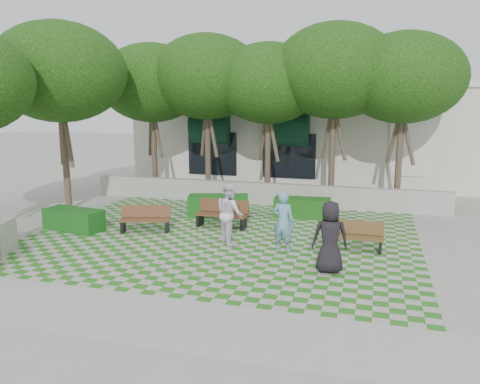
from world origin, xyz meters
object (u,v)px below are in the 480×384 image
(hedge_midleft, at_px, (218,206))
(person_blue, at_px, (283,221))
(person_dark, at_px, (330,237))
(bench_mid, at_px, (222,214))
(bench_west, at_px, (145,219))
(hedge_west, at_px, (74,220))
(person_white, at_px, (230,213))
(hedge_midright, at_px, (302,208))
(bench_east, at_px, (355,236))

(hedge_midleft, relative_size, person_blue, 1.28)
(hedge_midleft, distance_m, person_dark, 6.69)
(hedge_midleft, bearing_deg, bench_mid, -66.55)
(bench_west, relative_size, hedge_west, 0.84)
(bench_mid, height_order, person_dark, person_dark)
(hedge_west, distance_m, person_white, 5.48)
(person_dark, bearing_deg, hedge_midright, -87.21)
(hedge_midleft, relative_size, person_dark, 1.22)
(bench_mid, distance_m, hedge_midleft, 1.64)
(bench_west, distance_m, hedge_west, 2.42)
(hedge_midright, bearing_deg, person_blue, -88.94)
(hedge_midright, distance_m, person_blue, 4.15)
(hedge_midright, height_order, person_blue, person_blue)
(bench_west, bearing_deg, bench_mid, 11.27)
(hedge_midleft, bearing_deg, bench_east, -28.70)
(bench_west, xyz_separation_m, person_blue, (4.75, -0.75, 0.46))
(bench_mid, distance_m, bench_west, 2.57)
(bench_west, relative_size, person_dark, 0.94)
(hedge_midright, distance_m, hedge_midleft, 3.13)
(hedge_midleft, distance_m, hedge_west, 5.13)
(hedge_west, bearing_deg, bench_east, 2.71)
(bench_mid, xyz_separation_m, hedge_midright, (2.41, 2.14, -0.09))
(bench_east, bearing_deg, hedge_midleft, 152.02)
(bench_west, bearing_deg, person_white, -26.25)
(hedge_midright, xyz_separation_m, person_dark, (1.52, -5.48, 0.55))
(bench_mid, distance_m, person_dark, 5.18)
(bench_west, height_order, hedge_midright, bench_west)
(hedge_midleft, xyz_separation_m, person_blue, (3.14, -3.48, 0.48))
(bench_west, xyz_separation_m, hedge_midleft, (1.61, 2.73, -0.02))
(bench_east, xyz_separation_m, hedge_midleft, (-5.13, 2.81, -0.01))
(hedge_midright, bearing_deg, bench_east, -59.10)
(hedge_midleft, height_order, person_dark, person_dark)
(bench_mid, relative_size, person_blue, 1.03)
(hedge_midright, xyz_separation_m, hedge_midleft, (-3.07, -0.64, 0.03))
(hedge_west, xyz_separation_m, person_white, (5.44, 0.02, 0.58))
(hedge_midright, height_order, person_white, person_white)
(hedge_midright, bearing_deg, hedge_west, -151.19)
(bench_east, bearing_deg, person_white, -172.88)
(person_white, bearing_deg, person_dark, -158.92)
(bench_mid, distance_m, person_white, 1.96)
(bench_mid, height_order, bench_west, bench_mid)
(person_dark, relative_size, person_white, 0.97)
(hedge_west, bearing_deg, bench_west, 12.12)
(hedge_west, bearing_deg, hedge_midleft, 39.15)
(bench_west, bearing_deg, hedge_midright, 18.52)
(hedge_midright, distance_m, person_white, 4.21)
(hedge_midright, bearing_deg, bench_west, -144.25)
(bench_mid, bearing_deg, hedge_midleft, 115.49)
(person_white, bearing_deg, person_blue, -140.22)
(person_dark, bearing_deg, hedge_west, -23.33)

